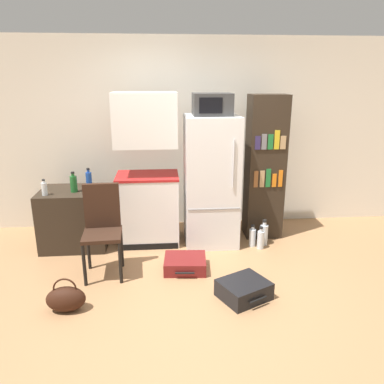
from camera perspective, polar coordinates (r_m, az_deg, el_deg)
name	(u,v)px	position (r m, az deg, el deg)	size (l,w,h in m)	color
ground_plane	(199,294)	(3.87, 1.08, -15.28)	(24.00, 24.00, 0.00)	#A3754C
wall_back	(199,134)	(5.34, 1.14, 8.79)	(6.40, 0.10, 2.61)	silver
side_table	(75,218)	(4.97, -17.43, -3.79)	(0.80, 0.64, 0.74)	#2D2319
kitchen_hutch	(147,177)	(4.74, -6.83, 2.36)	(0.78, 0.56, 1.91)	white
refrigerator	(211,181)	(4.74, 2.91, 1.69)	(0.66, 0.68, 1.64)	white
microwave	(212,104)	(4.58, 3.08, 13.21)	(0.46, 0.40, 0.26)	#333333
bookshelf	(265,168)	(5.00, 11.05, 3.63)	(0.48, 0.36, 1.87)	#2D2319
bottle_clear_short	(44,189)	(4.74, -21.58, 0.50)	(0.06, 0.06, 0.19)	silver
bottle_green_tall	(74,183)	(4.75, -17.60, 1.25)	(0.08, 0.08, 0.25)	#1E6028
bottle_blue_soda	(89,180)	(4.87, -15.44, 1.84)	(0.07, 0.07, 0.25)	#1E47A3
chair	(102,222)	(4.14, -13.51, -4.52)	(0.42, 0.43, 0.99)	black
suitcase_large_flat	(185,264)	(4.27, -1.06, -10.85)	(0.49, 0.45, 0.14)	maroon
suitcase_small_flat	(244,290)	(3.81, 7.90, -14.50)	(0.57, 0.54, 0.17)	black
handbag	(66,299)	(3.76, -18.67, -15.15)	(0.36, 0.20, 0.33)	#33190F
water_bottle_front	(264,234)	(4.92, 10.90, -6.33)	(0.10, 0.10, 0.34)	silver
water_bottle_middle	(261,239)	(4.82, 10.41, -7.11)	(0.09, 0.09, 0.29)	silver
water_bottle_back	(252,237)	(4.87, 9.19, -6.80)	(0.08, 0.08, 0.29)	silver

